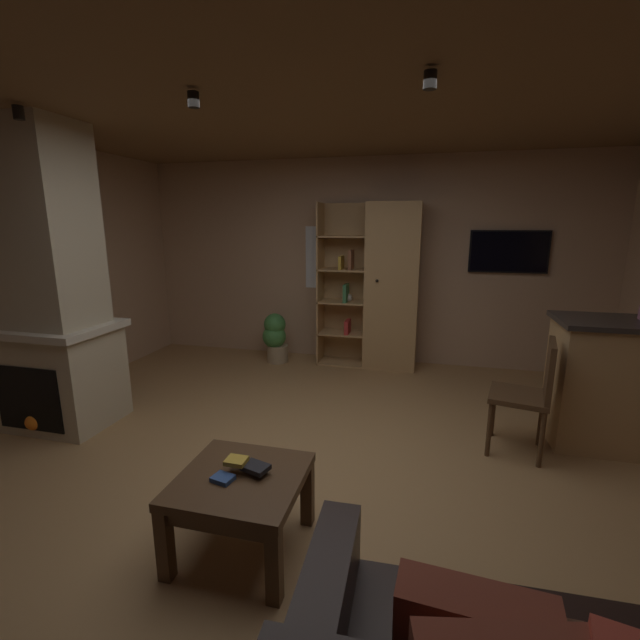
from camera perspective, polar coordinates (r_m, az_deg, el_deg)
floor at (r=3.31m, az=-1.79°, el=-19.73°), size 5.83×5.60×0.02m
wall_back at (r=5.59m, az=6.12°, el=7.66°), size 5.95×0.06×2.57m
ceiling at (r=2.91m, az=-2.18°, el=28.86°), size 5.83×5.60×0.02m
window_pane_back at (r=5.64m, az=1.58°, el=8.26°), size 0.70×0.01×0.80m
stone_fireplace at (r=4.35m, az=-32.37°, el=2.66°), size 0.99×0.76×2.57m
bookshelf_cabinet at (r=5.33m, az=8.62°, el=4.25°), size 1.22×0.41×2.02m
coffee_table at (r=2.53m, az=-10.43°, el=-21.33°), size 0.66×0.66×0.45m
table_book_0 at (r=2.45m, az=-12.79°, el=-19.83°), size 0.12×0.11×0.03m
table_book_1 at (r=2.46m, az=-8.55°, el=-18.79°), size 0.16×0.14×0.03m
table_book_2 at (r=2.48m, az=-11.07°, el=-17.89°), size 0.11×0.10×0.02m
dining_chair at (r=3.69m, az=26.25°, el=-8.27°), size 0.50×0.50×0.92m
potted_floor_plant at (r=5.58m, az=-5.96°, el=-2.22°), size 0.32×0.31×0.64m
wall_mounted_tv at (r=5.54m, az=23.76°, el=8.31°), size 0.88×0.06×0.49m
track_light_spot_0 at (r=3.82m, az=-35.14°, el=21.59°), size 0.07×0.07×0.09m
track_light_spot_1 at (r=3.02m, az=-16.45°, el=26.25°), size 0.07×0.07×0.09m
track_light_spot_2 at (r=2.63m, az=14.42°, el=28.48°), size 0.07×0.07×0.09m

